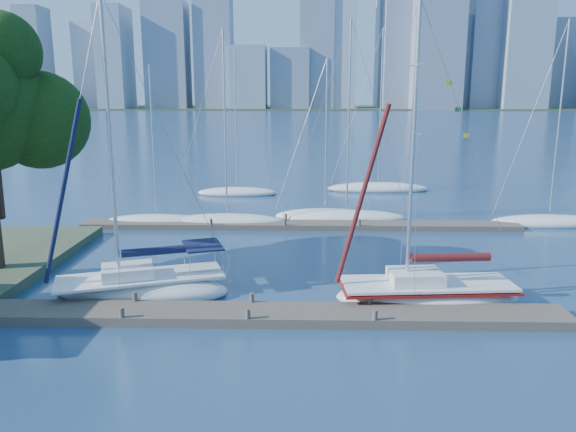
{
  "coord_description": "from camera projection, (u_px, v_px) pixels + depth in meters",
  "views": [
    {
      "loc": [
        2.07,
        -21.57,
        9.12
      ],
      "look_at": [
        1.47,
        4.0,
        3.47
      ],
      "focal_mm": 35.0,
      "sensor_mm": 36.0,
      "label": 1
    }
  ],
  "objects": [
    {
      "name": "far_shore",
      "position": [
        298.0,
        108.0,
        335.46
      ],
      "size": [
        800.0,
        100.0,
        1.5
      ],
      "primitive_type": "cube",
      "color": "#38472D",
      "rests_on": "ground"
    },
    {
      "name": "bg_boat_3",
      "position": [
        346.0,
        217.0,
        40.59
      ],
      "size": [
        8.83,
        3.09,
        14.37
      ],
      "rotation": [
        0.0,
        0.0,
        0.08
      ],
      "color": "silver",
      "rests_on": "ground"
    },
    {
      "name": "sailboat_navy",
      "position": [
        140.0,
        272.0,
        25.52
      ],
      "size": [
        8.4,
        5.05,
        13.71
      ],
      "rotation": [
        0.0,
        0.0,
        0.33
      ],
      "color": "silver",
      "rests_on": "ground"
    },
    {
      "name": "bg_boat_5",
      "position": [
        549.0,
        222.0,
        39.27
      ],
      "size": [
        8.38,
        2.99,
        14.15
      ],
      "rotation": [
        0.0,
        0.0,
        0.1
      ],
      "color": "silver",
      "rests_on": "ground"
    },
    {
      "name": "bg_boat_7",
      "position": [
        378.0,
        188.0,
        52.98
      ],
      "size": [
        9.8,
        5.31,
        15.16
      ],
      "rotation": [
        0.0,
        0.0,
        0.32
      ],
      "color": "silver",
      "rests_on": "ground"
    },
    {
      "name": "bg_boat_1",
      "position": [
        227.0,
        221.0,
        39.48
      ],
      "size": [
        8.35,
        3.5,
        13.62
      ],
      "rotation": [
        0.0,
        0.0,
        -0.15
      ],
      "color": "silver",
      "rests_on": "ground"
    },
    {
      "name": "bg_boat_6",
      "position": [
        237.0,
        192.0,
        50.99
      ],
      "size": [
        7.23,
        2.14,
        12.88
      ],
      "rotation": [
        0.0,
        0.0,
        0.01
      ],
      "color": "silver",
      "rests_on": "ground"
    },
    {
      "name": "ground",
      "position": [
        250.0,
        319.0,
        23.07
      ],
      "size": [
        700.0,
        700.0,
        0.0
      ],
      "primitive_type": "plane",
      "color": "navy",
      "rests_on": "ground"
    },
    {
      "name": "bg_boat_0",
      "position": [
        157.0,
        221.0,
        39.71
      ],
      "size": [
        7.62,
        3.72,
        11.27
      ],
      "rotation": [
        0.0,
        0.0,
        -0.24
      ],
      "color": "silver",
      "rests_on": "ground"
    },
    {
      "name": "far_dock",
      "position": [
        300.0,
        225.0,
        38.61
      ],
      "size": [
        30.0,
        1.8,
        0.36
      ],
      "primitive_type": "cube",
      "color": "#4B4137",
      "rests_on": "ground"
    },
    {
      "name": "bg_boat_2",
      "position": [
        325.0,
        215.0,
        41.33
      ],
      "size": [
        7.7,
        3.87,
        11.87
      ],
      "rotation": [
        0.0,
        0.0,
        0.23
      ],
      "color": "silver",
      "rests_on": "ground"
    },
    {
      "name": "sailboat_maroon",
      "position": [
        427.0,
        279.0,
        24.67
      ],
      "size": [
        8.22,
        3.26,
        13.39
      ],
      "rotation": [
        0.0,
        0.0,
        0.08
      ],
      "color": "silver",
      "rests_on": "ground"
    },
    {
      "name": "skyline",
      "position": [
        339.0,
        41.0,
        298.37
      ],
      "size": [
        504.3,
        51.31,
        120.24
      ],
      "color": "#7E92A3",
      "rests_on": "ground"
    },
    {
      "name": "near_dock",
      "position": [
        250.0,
        314.0,
        23.03
      ],
      "size": [
        26.0,
        2.0,
        0.4
      ],
      "primitive_type": "cube",
      "color": "#4B4137",
      "rests_on": "ground"
    }
  ]
}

